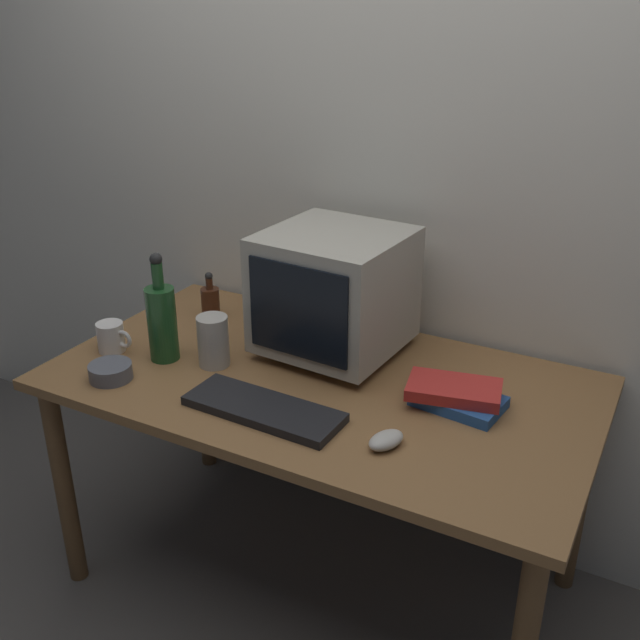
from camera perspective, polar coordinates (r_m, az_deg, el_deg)
ground_plane at (r=2.49m, az=0.00°, el=-19.52°), size 6.00×6.00×0.00m
back_wall at (r=2.27m, az=5.78°, el=12.21°), size 4.00×0.08×2.50m
desk at (r=2.09m, az=0.00°, el=-6.63°), size 1.50×0.83×0.73m
crt_monitor at (r=2.12m, az=1.12°, el=2.21°), size 0.41×0.41×0.37m
keyboard at (r=1.89m, az=-4.42°, el=-6.93°), size 0.42×0.16×0.02m
computer_mouse at (r=1.76m, az=5.17°, el=-9.32°), size 0.09×0.11×0.04m
bottle_tall at (r=2.15m, az=-12.24°, el=-0.01°), size 0.09×0.09×0.33m
bottle_short at (r=2.42m, az=-8.55°, el=1.44°), size 0.06×0.06×0.16m
book_stack at (r=1.94m, az=10.58°, el=-5.78°), size 0.27×0.19×0.06m
mug at (r=2.27m, az=-15.95°, el=-1.30°), size 0.12×0.08×0.09m
cd_spindle at (r=2.12m, az=-16.02°, el=-3.89°), size 0.12×0.12×0.04m
metal_canister at (r=2.11m, az=-8.33°, el=-1.63°), size 0.09×0.09×0.15m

